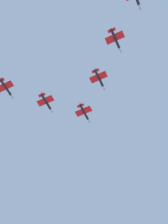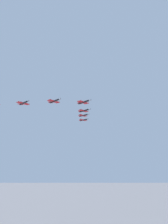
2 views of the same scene
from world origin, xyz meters
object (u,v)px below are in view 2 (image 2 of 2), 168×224
at_px(jet_lead, 84,102).
at_px(jet_starboard_outer, 24,103).
at_px(jet_center_rear, 84,120).
at_px(jet_port_inner, 84,111).
at_px(jet_starboard_inner, 54,101).
at_px(jet_port_outer, 84,115).

bearing_deg(jet_lead, jet_starboard_outer, -44.77).
relative_size(jet_starboard_outer, jet_center_rear, 1.00).
distance_m(jet_lead, jet_port_inner, 22.56).
relative_size(jet_starboard_inner, jet_starboard_outer, 1.00).
distance_m(jet_starboard_inner, jet_port_outer, 51.74).
bearing_deg(jet_starboard_outer, jet_starboard_inner, 134.17).
bearing_deg(jet_port_outer, jet_lead, 44.77).
distance_m(jet_lead, jet_center_rear, 68.59).
distance_m(jet_lead, jet_port_outer, 45.97).
bearing_deg(jet_starboard_outer, jet_port_inner, 161.06).
bearing_deg(jet_center_rear, jet_starboard_inner, 26.45).
xyz_separation_m(jet_port_inner, jet_starboard_inner, (17.85, 27.31, 1.10)).
distance_m(jet_lead, jet_starboard_outer, 45.97).
bearing_deg(jet_starboard_inner, jet_lead, 136.33).
relative_size(jet_port_outer, jet_starboard_outer, 1.00).
xyz_separation_m(jet_lead, jet_center_rear, (13.43, -67.24, 1.42)).
bearing_deg(jet_port_outer, jet_center_rear, -136.16).
xyz_separation_m(jet_port_inner, jet_starboard_outer, (40.83, 31.78, -0.43)).
bearing_deg(jet_port_outer, jet_port_inner, 45.83).
height_order(jet_lead, jet_center_rear, jet_center_rear).
height_order(jet_starboard_outer, jet_center_rear, jet_center_rear).
relative_size(jet_starboard_inner, jet_center_rear, 1.00).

